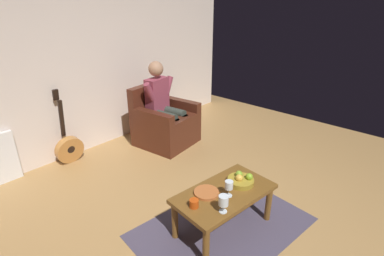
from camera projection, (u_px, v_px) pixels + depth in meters
name	position (u px, v px, depth m)	size (l,w,h in m)	color
ground_plane	(250.00, 238.00, 2.78)	(6.70, 6.70, 0.00)	#A87E49
wall_back	(77.00, 58.00, 3.98)	(5.84, 0.06, 2.68)	beige
rug	(223.00, 227.00, 2.92)	(1.66, 1.12, 0.01)	#463F52
armchair	(164.00, 124.00, 4.54)	(0.87, 0.86, 0.90)	#4A2114
person_seated	(163.00, 101.00, 4.40)	(0.62, 0.61, 1.26)	#8C3849
coffee_table	(224.00, 198.00, 2.77)	(1.02, 0.64, 0.43)	brown
guitar	(69.00, 147.00, 4.01)	(0.37, 0.21, 1.02)	#BA7A3B
wine_glass_near	(223.00, 201.00, 2.45)	(0.09, 0.09, 0.16)	silver
wine_glass_far	(229.00, 186.00, 2.65)	(0.08, 0.08, 0.16)	silver
fruit_bowl	(241.00, 180.00, 2.86)	(0.26, 0.26, 0.11)	olive
decorative_dish	(206.00, 193.00, 2.72)	(0.23, 0.23, 0.02)	#B1602F
candle_jar	(194.00, 203.00, 2.53)	(0.08, 0.08, 0.07)	#BB4211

